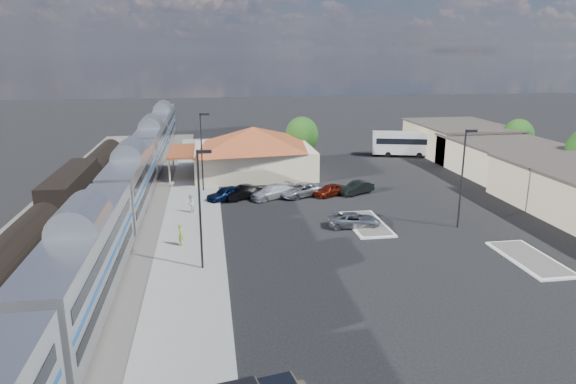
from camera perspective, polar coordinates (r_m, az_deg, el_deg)
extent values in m
plane|color=black|center=(45.42, 4.63, -4.71)|extent=(280.00, 280.00, 0.00)
cube|color=#4C4944|center=(52.93, -20.29, -2.63)|extent=(16.00, 100.00, 0.12)
cube|color=gray|center=(49.93, -10.55, -2.94)|extent=(5.50, 92.00, 0.18)
cube|color=silver|center=(34.16, -21.62, -7.26)|extent=(3.00, 20.00, 5.00)
cube|color=black|center=(35.26, -21.18, -11.40)|extent=(2.20, 16.00, 0.60)
cube|color=silver|center=(53.87, -16.99, 1.27)|extent=(3.00, 20.00, 5.00)
cube|color=black|center=(54.57, -16.76, -1.53)|extent=(2.20, 16.00, 0.60)
cube|color=silver|center=(74.29, -14.87, 5.18)|extent=(3.00, 20.00, 5.00)
cube|color=black|center=(74.80, -14.73, 3.11)|extent=(2.20, 16.00, 0.60)
cube|color=silver|center=(94.96, -13.66, 7.39)|extent=(3.00, 20.00, 5.00)
cube|color=black|center=(95.36, -13.55, 5.76)|extent=(2.20, 16.00, 0.60)
cylinder|color=black|center=(41.14, -28.08, -5.62)|extent=(2.80, 14.00, 2.80)
cube|color=black|center=(41.77, -27.76, -7.93)|extent=(2.20, 12.00, 0.60)
cube|color=black|center=(55.75, -22.96, 0.27)|extent=(2.80, 14.00, 3.60)
cube|color=black|center=(56.24, -22.76, -1.59)|extent=(2.20, 12.00, 0.60)
cylinder|color=black|center=(71.01, -19.98, 3.53)|extent=(2.80, 14.00, 2.80)
cube|color=black|center=(71.37, -19.85, 2.12)|extent=(2.20, 12.00, 0.60)
cube|color=beige|center=(67.11, -3.86, 3.52)|extent=(15.00, 12.00, 3.60)
pyramid|color=#974521|center=(66.54, -3.91, 6.14)|extent=(15.30, 12.24, 2.60)
cube|color=#974521|center=(66.67, -11.72, 4.47)|extent=(3.20, 9.60, 0.25)
cube|color=#C6B28C|center=(71.94, 23.40, 3.25)|extent=(12.00, 18.00, 4.00)
cube|color=#3F3833|center=(71.56, 23.59, 4.93)|extent=(12.40, 18.40, 0.30)
cube|color=#C6B28C|center=(83.84, 18.42, 5.47)|extent=(12.00, 16.00, 4.50)
cube|color=#3F3833|center=(83.49, 18.55, 7.09)|extent=(12.40, 16.40, 0.30)
cube|color=silver|center=(48.25, 8.71, -3.52)|extent=(3.30, 7.50, 0.15)
cube|color=#4C4944|center=(48.23, 8.71, -3.43)|extent=(2.70, 6.90, 0.10)
cube|color=silver|center=(44.08, 25.32, -6.75)|extent=(3.30, 7.50, 0.15)
cube|color=#4C4944|center=(44.05, 25.33, -6.65)|extent=(2.70, 6.90, 0.10)
cylinder|color=black|center=(37.14, -9.76, -2.19)|extent=(0.16, 0.16, 9.00)
cube|color=black|center=(36.07, -9.27, 4.45)|extent=(1.00, 0.25, 0.22)
cylinder|color=black|center=(58.50, -9.56, 4.27)|extent=(0.16, 0.16, 9.00)
cube|color=black|center=(57.83, -9.25, 8.53)|extent=(1.00, 0.25, 0.22)
cylinder|color=black|center=(48.29, 18.74, 1.31)|extent=(0.16, 0.16, 9.00)
cube|color=black|center=(47.72, 19.72, 6.40)|extent=(1.00, 0.25, 0.22)
cylinder|color=#382314|center=(81.88, 24.00, 4.01)|extent=(0.30, 0.30, 2.55)
ellipsoid|color=#1F4413|center=(81.48, 24.19, 5.73)|extent=(4.41, 4.41, 4.87)
cylinder|color=#382314|center=(74.02, 1.53, 4.33)|extent=(0.30, 0.30, 2.73)
ellipsoid|color=#1F4413|center=(73.55, 1.55, 6.37)|extent=(4.71, 4.71, 5.21)
imported|color=gray|center=(47.32, 7.37, -3.11)|extent=(5.02, 2.83, 1.32)
cube|color=white|center=(80.42, 13.53, 5.31)|extent=(11.84, 5.48, 3.28)
cube|color=black|center=(80.35, 13.54, 5.59)|extent=(10.96, 5.27, 0.87)
cylinder|color=black|center=(80.22, 16.43, 3.89)|extent=(0.91, 0.51, 0.87)
cylinder|color=black|center=(82.41, 16.17, 4.21)|extent=(0.91, 0.51, 0.87)
cylinder|color=black|center=(79.24, 11.05, 4.10)|extent=(0.91, 0.51, 0.87)
cylinder|color=black|center=(81.46, 10.93, 4.41)|extent=(0.91, 0.51, 0.87)
imported|color=#A0C23C|center=(42.93, -11.80, -4.65)|extent=(0.47, 0.69, 1.84)
imported|color=silver|center=(51.33, -10.79, -1.25)|extent=(0.96, 1.08, 1.86)
imported|color=#0B1839|center=(55.61, -6.84, -0.16)|extent=(4.75, 3.77, 1.52)
imported|color=black|center=(55.99, -5.03, -0.04)|extent=(4.63, 3.48, 1.46)
imported|color=white|center=(55.98, -1.74, 0.04)|extent=(5.56, 4.22, 1.50)
imported|color=#97989F|center=(56.75, 1.43, 0.21)|extent=(5.66, 4.41, 1.43)
imported|color=maroon|center=(57.12, 4.64, 0.22)|extent=(4.16, 3.31, 1.33)
imported|color=black|center=(58.21, 7.64, 0.46)|extent=(4.49, 3.40, 1.42)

